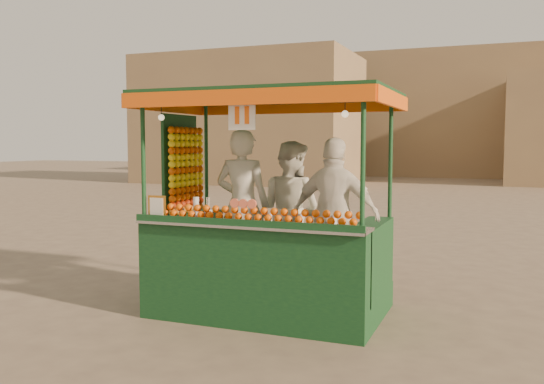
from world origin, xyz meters
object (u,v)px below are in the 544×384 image
at_px(juice_cart, 261,243).
at_px(vendor_right, 335,215).
at_px(vendor_left, 243,205).
at_px(vendor_middle, 291,210).

height_order(juice_cart, vendor_right, juice_cart).
bearing_deg(vendor_right, vendor_left, -2.30).
distance_m(juice_cart, vendor_right, 0.86).
height_order(vendor_left, vendor_right, vendor_left).
distance_m(vendor_middle, vendor_right, 0.81).
relative_size(vendor_left, vendor_right, 1.06).
bearing_deg(juice_cart, vendor_middle, 80.00).
height_order(vendor_middle, vendor_right, vendor_right).
xyz_separation_m(juice_cart, vendor_middle, (0.11, 0.64, 0.30)).
distance_m(juice_cart, vendor_middle, 0.71).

